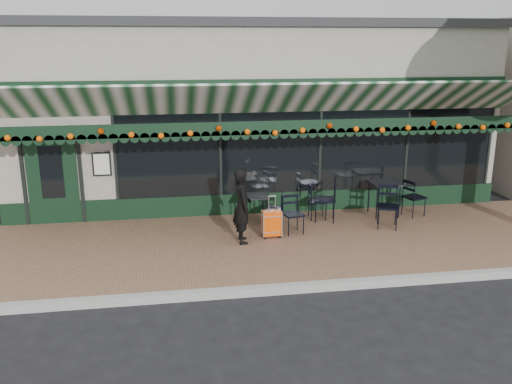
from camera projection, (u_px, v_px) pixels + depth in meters
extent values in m
plane|color=black|center=(301.00, 290.00, 9.44)|extent=(80.00, 80.00, 0.00)
cube|color=brown|center=(278.00, 245.00, 11.33)|extent=(18.00, 4.00, 0.15)
cube|color=#9E9E99|center=(302.00, 288.00, 9.35)|extent=(18.00, 0.16, 0.15)
cube|color=gray|center=(240.00, 107.00, 16.45)|extent=(12.00, 8.00, 4.50)
cube|color=black|center=(312.00, 151.00, 12.97)|extent=(9.20, 0.04, 2.00)
cube|color=black|center=(52.00, 176.00, 12.17)|extent=(1.10, 0.07, 2.20)
cube|color=silver|center=(102.00, 164.00, 12.23)|extent=(0.42, 0.04, 0.55)
cube|color=black|center=(275.00, 128.00, 11.18)|extent=(12.00, 0.03, 0.28)
cylinder|color=orange|center=(275.00, 129.00, 11.13)|extent=(11.60, 0.12, 0.12)
imported|color=black|center=(242.00, 206.00, 11.07)|extent=(0.39, 0.58, 1.56)
cube|color=#E64807|center=(272.00, 223.00, 11.46)|extent=(0.40, 0.23, 0.53)
cube|color=black|center=(272.00, 236.00, 11.53)|extent=(0.40, 0.23, 0.05)
cube|color=silver|center=(272.00, 204.00, 11.34)|extent=(0.18, 0.03, 0.33)
cube|color=black|center=(385.00, 183.00, 12.81)|extent=(0.66, 0.66, 0.04)
cylinder|color=black|center=(377.00, 203.00, 12.62)|extent=(0.03, 0.03, 0.77)
cylinder|color=black|center=(399.00, 202.00, 12.70)|extent=(0.03, 0.03, 0.77)
cylinder|color=black|center=(369.00, 197.00, 13.14)|extent=(0.03, 0.03, 0.77)
cylinder|color=black|center=(390.00, 196.00, 13.22)|extent=(0.03, 0.03, 0.77)
cube|color=black|center=(255.00, 196.00, 12.16)|extent=(0.56, 0.56, 0.04)
cylinder|color=black|center=(246.00, 214.00, 12.00)|extent=(0.03, 0.03, 0.65)
cylinder|color=black|center=(267.00, 213.00, 12.07)|extent=(0.03, 0.03, 0.65)
cylinder|color=black|center=(243.00, 208.00, 12.44)|extent=(0.03, 0.03, 0.65)
cylinder|color=black|center=(263.00, 207.00, 12.51)|extent=(0.03, 0.03, 0.65)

